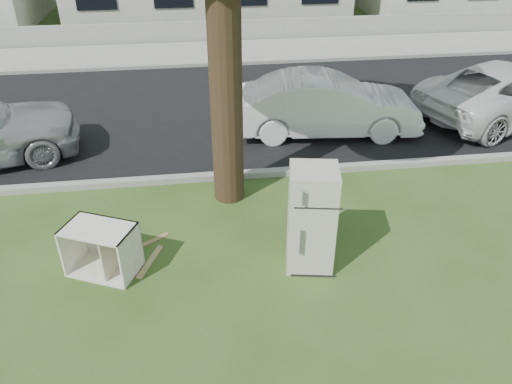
{
  "coord_description": "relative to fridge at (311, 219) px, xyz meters",
  "views": [
    {
      "loc": [
        -0.96,
        -5.94,
        4.86
      ],
      "look_at": [
        -0.07,
        0.6,
        0.79
      ],
      "focal_mm": 35.0,
      "sensor_mm": 36.0,
      "label": 1
    }
  ],
  "objects": [
    {
      "name": "plank_a",
      "position": [
        -2.52,
        0.74,
        -0.8
      ],
      "size": [
        0.87,
        0.62,
        0.02
      ],
      "primitive_type": "cube",
      "rotation": [
        0.0,
        0.0,
        0.6
      ],
      "color": "olive",
      "rests_on": "ground"
    },
    {
      "name": "road",
      "position": [
        -0.61,
        6.26,
        -0.8
      ],
      "size": [
        120.0,
        7.0,
        0.01
      ],
      "primitive_type": "cube",
      "color": "black",
      "rests_on": "ground"
    },
    {
      "name": "kerb_far",
      "position": [
        -0.61,
        9.81,
        -0.81
      ],
      "size": [
        120.0,
        0.18,
        0.12
      ],
      "primitive_type": "cube",
      "color": "gray",
      "rests_on": "ground"
    },
    {
      "name": "plank_b",
      "position": [
        -2.91,
        0.21,
        -0.8
      ],
      "size": [
        0.78,
        0.35,
        0.02
      ],
      "primitive_type": "cube",
      "rotation": [
        0.0,
        0.0,
        -0.35
      ],
      "color": "tan",
      "rests_on": "ground"
    },
    {
      "name": "low_wall",
      "position": [
        -0.61,
        12.86,
        -0.46
      ],
      "size": [
        120.0,
        0.15,
        0.7
      ],
      "primitive_type": "cube",
      "color": "gray",
      "rests_on": "ground"
    },
    {
      "name": "kerb_near",
      "position": [
        -0.61,
        2.71,
        -0.81
      ],
      "size": [
        120.0,
        0.18,
        0.12
      ],
      "primitive_type": "cube",
      "color": "gray",
      "rests_on": "ground"
    },
    {
      "name": "fridge",
      "position": [
        0.0,
        0.0,
        0.0
      ],
      "size": [
        0.76,
        0.73,
        1.62
      ],
      "primitive_type": "cube",
      "rotation": [
        0.0,
        0.0,
        -0.18
      ],
      "color": "beige",
      "rests_on": "ground"
    },
    {
      "name": "cabinet",
      "position": [
        -3.01,
        0.24,
        -0.42
      ],
      "size": [
        1.15,
        0.96,
        0.77
      ],
      "primitive_type": "cube",
      "rotation": [
        0.0,
        0.0,
        -0.43
      ],
      "color": "beige",
      "rests_on": "ground"
    },
    {
      "name": "plank_c",
      "position": [
        -2.37,
        0.34,
        -0.8
      ],
      "size": [
        0.38,
        0.76,
        0.02
      ],
      "primitive_type": "cube",
      "rotation": [
        0.0,
        0.0,
        1.18
      ],
      "color": "tan",
      "rests_on": "ground"
    },
    {
      "name": "car_center",
      "position": [
        1.41,
        4.51,
        -0.14
      ],
      "size": [
        4.2,
        1.8,
        1.35
      ],
      "primitive_type": "imported",
      "rotation": [
        0.0,
        0.0,
        1.48
      ],
      "color": "white",
      "rests_on": "ground"
    },
    {
      "name": "ground",
      "position": [
        -0.61,
        0.26,
        -0.81
      ],
      "size": [
        120.0,
        120.0,
        0.0
      ],
      "primitive_type": "plane",
      "color": "#2F4B1B"
    },
    {
      "name": "sidewalk",
      "position": [
        -0.61,
        11.26,
        -0.8
      ],
      "size": [
        120.0,
        2.8,
        0.01
      ],
      "primitive_type": "cube",
      "color": "gray",
      "rests_on": "ground"
    },
    {
      "name": "car_right",
      "position": [
        6.0,
        4.82,
        -0.15
      ],
      "size": [
        5.18,
        3.66,
        1.31
      ],
      "primitive_type": "imported",
      "rotation": [
        0.0,
        0.0,
        1.92
      ],
      "color": "silver",
      "rests_on": "ground"
    }
  ]
}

